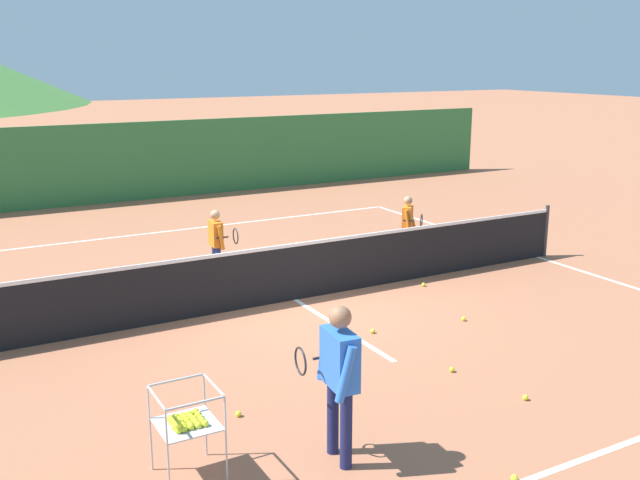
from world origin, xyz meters
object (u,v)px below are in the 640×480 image
Objects in this scene: tennis_ball_5 at (238,414)px; tennis_ball_9 at (525,398)px; tennis_ball_3 at (334,350)px; tennis_net at (295,271)px; student_1 at (408,221)px; tennis_ball_8 at (514,478)px; tennis_ball_10 at (373,331)px; student_0 at (217,238)px; tennis_ball_7 at (464,319)px; instructor at (339,369)px; tennis_ball_1 at (452,369)px; tennis_ball_11 at (424,285)px; ball_cart at (186,421)px.

tennis_ball_5 is 1.00× the size of tennis_ball_9.
tennis_ball_3 is 2.64m from tennis_ball_9.
tennis_net is 3.36m from student_1.
tennis_net is 4.65m from tennis_ball_9.
tennis_ball_8 is (-0.05, -3.52, 0.00)m from tennis_ball_3.
student_0 is at bearing 106.09° from tennis_ball_10.
tennis_ball_7 is 4.35m from tennis_ball_8.
tennis_ball_7 is at bearing 65.74° from tennis_ball_9.
instructor is at bearing -100.41° from student_0.
student_1 is at bearing -6.95° from student_0.
tennis_ball_3 is at bearing 29.67° from tennis_ball_5.
tennis_ball_8 is at bearing -95.94° from tennis_net.
tennis_ball_1 is 1.00× the size of tennis_ball_5.
tennis_ball_7 is 1.76m from tennis_ball_11.
tennis_ball_1 is 1.00× the size of tennis_ball_9.
tennis_ball_1 is at bearing 25.13° from instructor.
tennis_ball_7 is 1.00× the size of tennis_ball_10.
tennis_ball_1 is at bearing -82.56° from tennis_net.
ball_cart reaches higher than tennis_ball_7.
tennis_ball_11 is (0.51, 1.69, 0.00)m from tennis_ball_7.
tennis_ball_1 is at bearing 64.68° from tennis_ball_8.
ball_cart is at bearing -140.06° from student_1.
tennis_ball_1 is 1.93m from tennis_ball_7.
student_1 is at bearing 63.48° from tennis_ball_11.
student_0 is 6.39m from ball_cart.
student_0 reaches higher than tennis_ball_3.
student_0 reaches higher than tennis_ball_1.
tennis_ball_7 is (2.36, 0.11, 0.00)m from tennis_ball_3.
student_1 is at bearing 47.55° from tennis_ball_10.
student_0 reaches higher than ball_cart.
tennis_ball_1 is at bearing -134.24° from tennis_ball_7.
student_0 is 19.10× the size of tennis_ball_7.
tennis_ball_5 is 3.05m from tennis_ball_10.
tennis_ball_7 is at bearing 15.42° from tennis_ball_5.
tennis_net reaches higher than tennis_ball_5.
tennis_ball_9 is (2.59, 0.05, -0.94)m from instructor.
student_0 is 3.98m from tennis_ball_3.
tennis_ball_10 is 1.00× the size of tennis_ball_11.
student_0 is at bearing 90.95° from tennis_ball_8.
tennis_ball_5 is 1.00× the size of tennis_ball_11.
student_0 reaches higher than tennis_ball_11.
student_1 reaches higher than tennis_ball_10.
instructor is 3.61m from tennis_ball_10.
tennis_ball_7 is 1.00× the size of tennis_ball_8.
tennis_ball_5 is at bearing -108.72° from student_0.
tennis_ball_1 is 2.87m from tennis_ball_5.
tennis_ball_3 is 3.38m from tennis_ball_11.
tennis_ball_5 and tennis_ball_9 have the same top height.
tennis_ball_10 is (-2.83, -3.09, -0.73)m from student_1.
ball_cart is 13.22× the size of tennis_ball_10.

